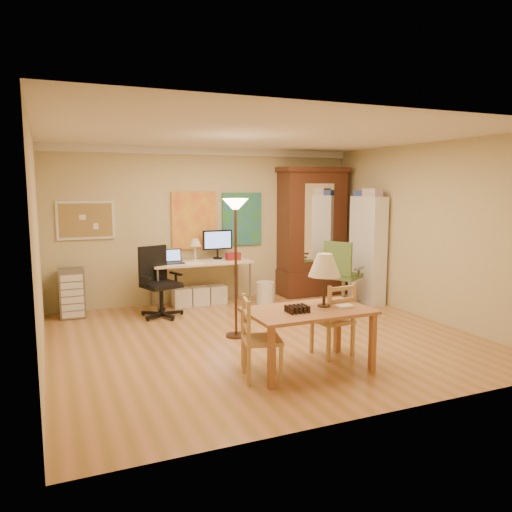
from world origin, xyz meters
name	(u,v)px	position (x,y,z in m)	size (l,w,h in m)	color
floor	(264,338)	(0.00, 0.00, 0.00)	(5.50, 5.50, 0.00)	olive
crown_molding	(207,151)	(0.00, 2.46, 2.64)	(5.50, 0.08, 0.12)	white
corkboard	(86,220)	(-2.05, 2.47, 1.50)	(0.90, 0.04, 0.62)	#9F884A
art_panel_left	(194,220)	(-0.25, 2.47, 1.45)	(0.80, 0.04, 1.00)	yellow
art_panel_right	(242,219)	(0.65, 2.47, 1.45)	(0.75, 0.04, 0.95)	#276A9E
dining_table	(314,297)	(0.07, -1.22, 0.82)	(1.39, 0.85, 1.29)	#975E31
ladder_chair_back	(334,322)	(0.50, -0.96, 0.42)	(0.46, 0.44, 0.90)	tan
ladder_chair_left	(259,341)	(-0.63, -1.28, 0.42)	(0.48, 0.49, 0.89)	tan
torchiere_lamp	(236,227)	(-0.32, 0.21, 1.51)	(0.34, 0.34, 1.88)	#3F2819
computer_desk	(201,278)	(-0.23, 2.16, 0.47)	(1.69, 0.74, 1.28)	beige
office_chair_black	(160,298)	(-1.05, 1.68, 0.30)	(0.68, 0.68, 1.11)	black
office_chair_green	(342,289)	(1.97, 1.14, 0.30)	(0.71, 0.71, 1.13)	slate
drawer_cart	(72,293)	(-2.33, 2.19, 0.38)	(0.38, 0.46, 0.76)	slate
armoire	(311,240)	(1.97, 2.24, 1.04)	(1.30, 0.62, 2.39)	#3B1F10
bookshelf	(368,250)	(2.55, 1.26, 0.93)	(0.28, 0.75, 1.87)	white
wastebin	(265,293)	(0.82, 1.80, 0.20)	(0.31, 0.31, 0.39)	silver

